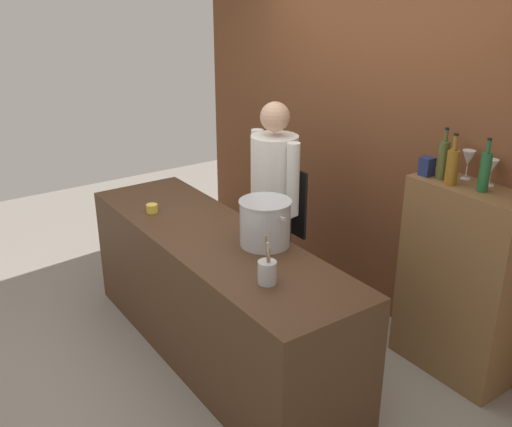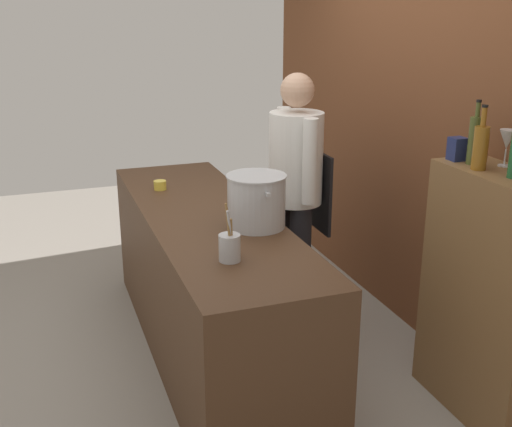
{
  "view_description": "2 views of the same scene",
  "coord_description": "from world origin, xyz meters",
  "px_view_note": "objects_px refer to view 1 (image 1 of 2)",
  "views": [
    {
      "loc": [
        2.97,
        -1.72,
        2.44
      ],
      "look_at": [
        0.07,
        0.29,
        1.01
      ],
      "focal_mm": 40.73,
      "sensor_mm": 36.0,
      "label": 1
    },
    {
      "loc": [
        3.4,
        -0.91,
        2.07
      ],
      "look_at": [
        0.11,
        0.26,
        0.91
      ],
      "focal_mm": 44.91,
      "sensor_mm": 36.0,
      "label": 2
    }
  ],
  "objects_px": {
    "wine_bottle_green": "(485,171)",
    "butter_jar": "(152,208)",
    "stockpot_large": "(265,223)",
    "utensil_crock": "(267,272)",
    "wine_glass_short": "(468,159)",
    "wine_bottle_amber": "(452,166)",
    "spice_tin_navy": "(427,166)",
    "wine_glass_wide": "(491,167)",
    "wine_bottle_olive": "(443,159)",
    "chef": "(275,197)"
  },
  "relations": [
    {
      "from": "wine_glass_short",
      "to": "stockpot_large",
      "type": "bearing_deg",
      "value": -119.74
    },
    {
      "from": "utensil_crock",
      "to": "wine_glass_short",
      "type": "distance_m",
      "value": 1.45
    },
    {
      "from": "butter_jar",
      "to": "wine_glass_short",
      "type": "distance_m",
      "value": 2.13
    },
    {
      "from": "wine_bottle_amber",
      "to": "wine_bottle_green",
      "type": "bearing_deg",
      "value": 15.9
    },
    {
      "from": "utensil_crock",
      "to": "wine_bottle_green",
      "type": "height_order",
      "value": "wine_bottle_green"
    },
    {
      "from": "chef",
      "to": "wine_bottle_green",
      "type": "bearing_deg",
      "value": -157.74
    },
    {
      "from": "wine_bottle_green",
      "to": "wine_bottle_olive",
      "type": "height_order",
      "value": "wine_bottle_olive"
    },
    {
      "from": "utensil_crock",
      "to": "wine_bottle_olive",
      "type": "distance_m",
      "value": 1.32
    },
    {
      "from": "chef",
      "to": "wine_bottle_green",
      "type": "height_order",
      "value": "chef"
    },
    {
      "from": "butter_jar",
      "to": "wine_bottle_green",
      "type": "xyz_separation_m",
      "value": [
        1.7,
        1.32,
        0.49
      ]
    },
    {
      "from": "spice_tin_navy",
      "to": "wine_bottle_amber",
      "type": "bearing_deg",
      "value": -4.79
    },
    {
      "from": "utensil_crock",
      "to": "wine_bottle_green",
      "type": "distance_m",
      "value": 1.39
    },
    {
      "from": "wine_bottle_amber",
      "to": "wine_glass_wide",
      "type": "relative_size",
      "value": 1.93
    },
    {
      "from": "wine_bottle_amber",
      "to": "stockpot_large",
      "type": "bearing_deg",
      "value": -124.32
    },
    {
      "from": "stockpot_large",
      "to": "wine_bottle_amber",
      "type": "distance_m",
      "value": 1.17
    },
    {
      "from": "chef",
      "to": "wine_bottle_amber",
      "type": "relative_size",
      "value": 5.31
    },
    {
      "from": "stockpot_large",
      "to": "utensil_crock",
      "type": "distance_m",
      "value": 0.51
    },
    {
      "from": "wine_bottle_green",
      "to": "butter_jar",
      "type": "bearing_deg",
      "value": -142.24
    },
    {
      "from": "wine_glass_short",
      "to": "wine_bottle_olive",
      "type": "bearing_deg",
      "value": -127.26
    },
    {
      "from": "wine_bottle_olive",
      "to": "spice_tin_navy",
      "type": "height_order",
      "value": "wine_bottle_olive"
    },
    {
      "from": "wine_glass_wide",
      "to": "wine_bottle_green",
      "type": "bearing_deg",
      "value": -71.67
    },
    {
      "from": "butter_jar",
      "to": "spice_tin_navy",
      "type": "distance_m",
      "value": 1.89
    },
    {
      "from": "utensil_crock",
      "to": "wine_glass_short",
      "type": "relative_size",
      "value": 1.58
    },
    {
      "from": "chef",
      "to": "spice_tin_navy",
      "type": "distance_m",
      "value": 1.13
    },
    {
      "from": "utensil_crock",
      "to": "wine_glass_wide",
      "type": "relative_size",
      "value": 1.78
    },
    {
      "from": "chef",
      "to": "wine_glass_short",
      "type": "relative_size",
      "value": 9.11
    },
    {
      "from": "stockpot_large",
      "to": "wine_bottle_amber",
      "type": "xyz_separation_m",
      "value": [
        0.63,
        0.92,
        0.36
      ]
    },
    {
      "from": "stockpot_large",
      "to": "utensil_crock",
      "type": "bearing_deg",
      "value": -34.14
    },
    {
      "from": "utensil_crock",
      "to": "spice_tin_navy",
      "type": "bearing_deg",
      "value": 89.2
    },
    {
      "from": "stockpot_large",
      "to": "spice_tin_navy",
      "type": "height_order",
      "value": "spice_tin_navy"
    },
    {
      "from": "chef",
      "to": "spice_tin_navy",
      "type": "bearing_deg",
      "value": -152.07
    },
    {
      "from": "wine_bottle_green",
      "to": "utensil_crock",
      "type": "bearing_deg",
      "value": -107.61
    },
    {
      "from": "chef",
      "to": "wine_bottle_olive",
      "type": "xyz_separation_m",
      "value": [
        1.04,
        0.51,
        0.45
      ]
    },
    {
      "from": "butter_jar",
      "to": "wine_glass_short",
      "type": "height_order",
      "value": "wine_glass_short"
    },
    {
      "from": "chef",
      "to": "utensil_crock",
      "type": "xyz_separation_m",
      "value": [
        0.93,
        -0.73,
        0.01
      ]
    },
    {
      "from": "wine_bottle_green",
      "to": "wine_glass_wide",
      "type": "xyz_separation_m",
      "value": [
        -0.04,
        0.12,
        -0.01
      ]
    },
    {
      "from": "wine_glass_short",
      "to": "spice_tin_navy",
      "type": "height_order",
      "value": "wine_glass_short"
    },
    {
      "from": "wine_glass_wide",
      "to": "wine_glass_short",
      "type": "height_order",
      "value": "wine_glass_short"
    },
    {
      "from": "wine_bottle_olive",
      "to": "stockpot_large",
      "type": "bearing_deg",
      "value": -118.71
    },
    {
      "from": "wine_bottle_green",
      "to": "wine_glass_wide",
      "type": "height_order",
      "value": "wine_bottle_green"
    },
    {
      "from": "butter_jar",
      "to": "wine_glass_short",
      "type": "bearing_deg",
      "value": 43.44
    },
    {
      "from": "stockpot_large",
      "to": "wine_bottle_green",
      "type": "height_order",
      "value": "wine_bottle_green"
    },
    {
      "from": "butter_jar",
      "to": "wine_glass_wide",
      "type": "bearing_deg",
      "value": 40.88
    },
    {
      "from": "stockpot_large",
      "to": "wine_bottle_amber",
      "type": "relative_size",
      "value": 1.23
    },
    {
      "from": "stockpot_large",
      "to": "wine_glass_wide",
      "type": "distance_m",
      "value": 1.38
    },
    {
      "from": "wine_bottle_olive",
      "to": "wine_glass_wide",
      "type": "distance_m",
      "value": 0.28
    },
    {
      "from": "wine_bottle_olive",
      "to": "butter_jar",
      "type": "bearing_deg",
      "value": -137.28
    },
    {
      "from": "wine_glass_wide",
      "to": "spice_tin_navy",
      "type": "relative_size",
      "value": 1.38
    },
    {
      "from": "utensil_crock",
      "to": "wine_bottle_amber",
      "type": "distance_m",
      "value": 1.29
    },
    {
      "from": "spice_tin_navy",
      "to": "wine_bottle_olive",
      "type": "bearing_deg",
      "value": 15.53
    }
  ]
}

